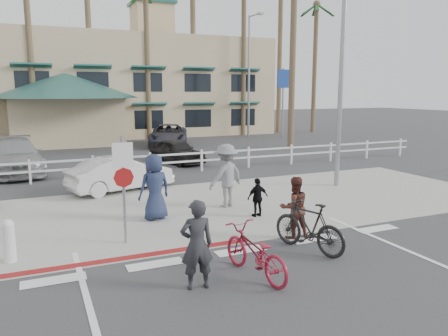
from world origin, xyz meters
name	(u,v)px	position (x,y,z in m)	size (l,w,h in m)	color
ground	(253,260)	(0.00, 0.00, 0.00)	(140.00, 140.00, 0.00)	#333335
bike_path	(305,300)	(0.00, -2.00, 0.00)	(12.00, 16.00, 0.01)	#333335
sidewalk_plaza	(186,209)	(0.00, 4.50, 0.01)	(22.00, 7.00, 0.01)	gray
cross_street	(153,185)	(0.00, 8.50, 0.00)	(40.00, 5.00, 0.01)	#333335
parking_lot	(112,154)	(0.00, 18.00, 0.00)	(50.00, 16.00, 0.01)	#333335
curb_red	(102,262)	(-3.00, 1.20, 0.01)	(7.00, 0.25, 0.02)	maroon
rail_fence	(152,164)	(0.50, 10.50, 0.50)	(29.40, 0.16, 1.00)	silver
building	(107,67)	(2.00, 31.00, 5.65)	(28.00, 16.00, 11.30)	#CAB38A
sign_post	(124,184)	(-2.30, 2.20, 1.45)	(0.50, 0.10, 2.90)	gray
bollard_0	(9,241)	(-4.80, 2.00, 0.47)	(0.26, 0.26, 0.95)	silver
streetlight_0	(342,67)	(6.50, 5.50, 4.50)	(0.60, 2.00, 9.00)	gray
streetlight_1	(249,77)	(12.00, 24.00, 4.75)	(0.60, 2.00, 9.50)	gray
info_sign	(283,102)	(14.00, 22.00, 2.80)	(1.20, 0.16, 5.60)	navy
palm_3	(29,40)	(-4.00, 25.00, 7.00)	(4.00, 4.00, 14.00)	#194320
palm_4	(89,37)	(0.00, 26.00, 7.50)	(4.00, 4.00, 15.00)	#194320
palm_5	(147,52)	(4.00, 25.00, 6.50)	(4.00, 4.00, 13.00)	#194320
palm_6	(193,29)	(8.00, 26.00, 8.50)	(4.00, 4.00, 17.00)	#194320
palm_7	(244,49)	(12.00, 25.00, 7.00)	(4.00, 4.00, 14.00)	#194320
palm_8	(280,46)	(16.00, 26.00, 7.50)	(4.00, 4.00, 15.00)	#194320
palm_9	(315,58)	(19.00, 25.00, 6.50)	(4.00, 4.00, 13.00)	#194320
palm_11	(293,36)	(11.00, 16.00, 7.00)	(4.00, 4.00, 14.00)	#194320
bike_red	(255,252)	(-0.36, -0.77, 0.51)	(0.67, 1.93, 1.01)	maroon
rider_red	(197,245)	(-1.57, -0.79, 0.85)	(0.62, 0.41, 1.69)	#252529
bike_black	(309,227)	(1.43, 0.00, 0.58)	(0.55, 1.93, 1.16)	black
rider_black	(294,207)	(1.62, 0.93, 0.78)	(0.76, 0.59, 1.56)	#4B251C
pedestrian_a	(226,176)	(1.29, 4.34, 1.00)	(1.29, 0.74, 2.00)	gray
pedestrian_child	(258,198)	(1.67, 2.93, 0.57)	(0.67, 0.28, 1.15)	black
pedestrian_b	(155,187)	(-1.13, 3.85, 0.94)	(0.92, 0.60, 1.89)	#202A47
car_white_sedan	(121,174)	(-1.34, 7.95, 0.63)	(1.33, 3.83, 1.26)	silver
lot_car_1	(15,156)	(-4.99, 13.37, 0.77)	(2.14, 5.28, 1.53)	gray
lot_car_2	(177,151)	(2.46, 13.19, 0.61)	(1.44, 3.58, 1.22)	black
lot_car_5	(168,135)	(4.13, 20.30, 0.72)	(2.39, 5.19, 1.44)	#31303C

